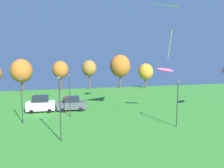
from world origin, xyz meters
TOP-DOWN VIEW (x-y plane):
  - kite_flying_0 at (12.36, 34.81)m, footprint 2.67×1.04m
  - kite_flying_1 at (10.74, 27.75)m, footprint 4.29×3.78m
  - parked_car_leftmost at (-6.27, 39.89)m, footprint 4.46×2.10m
  - parked_car_second_from_left at (-1.47, 39.79)m, footprint 4.65×2.20m
  - light_post_0 at (-1.76, 36.37)m, footprint 0.36×0.20m
  - light_post_1 at (-2.93, 27.24)m, footprint 0.36×0.20m
  - light_post_2 at (11.71, 29.16)m, footprint 0.36×0.20m
  - light_post_3 at (-8.12, 34.40)m, footprint 0.36×0.20m
  - treeline_tree_1 at (-12.07, 57.81)m, footprint 4.86×4.86m
  - treeline_tree_2 at (-3.49, 58.38)m, footprint 3.72×3.72m
  - treeline_tree_3 at (3.28, 58.31)m, footprint 3.49×3.49m
  - treeline_tree_4 at (10.99, 58.74)m, footprint 5.04×5.04m
  - treeline_tree_5 at (17.10, 57.24)m, footprint 3.68×3.68m

SIDE VIEW (x-z plane):
  - parked_car_second_from_left at x=-1.47m, z-range -0.01..2.27m
  - parked_car_leftmost at x=-6.27m, z-range -0.04..2.57m
  - light_post_2 at x=11.71m, z-range 0.40..6.46m
  - light_post_3 at x=-8.12m, z-range 0.40..6.64m
  - light_post_0 at x=-1.76m, z-range 0.40..6.66m
  - light_post_1 at x=-2.93m, z-range 0.41..7.61m
  - treeline_tree_5 at x=17.10m, z-range 1.05..7.23m
  - treeline_tree_1 at x=-12.07m, z-range 1.09..8.63m
  - treeline_tree_2 at x=-3.49m, z-range 1.42..8.40m
  - treeline_tree_3 at x=3.28m, z-range 1.59..8.67m
  - treeline_tree_4 at x=10.99m, z-range 1.37..9.67m
  - kite_flying_0 at x=12.36m, z-range 6.01..7.65m
  - kite_flying_1 at x=10.74m, z-range 10.95..15.96m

